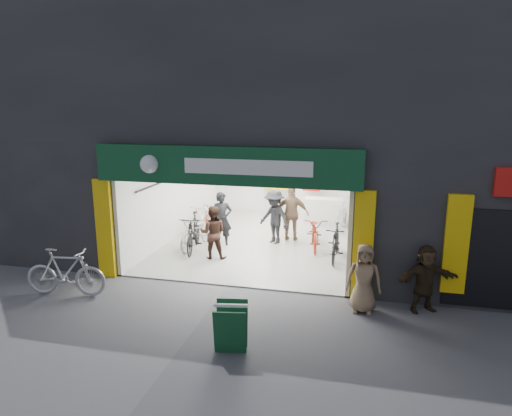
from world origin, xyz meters
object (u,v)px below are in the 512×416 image
(parked_bike, at_px, (65,272))
(bike_left_front, at_px, (197,232))
(pedestrian_near, at_px, (364,278))
(sandwich_board, at_px, (231,327))
(bike_right_front, at_px, (336,243))

(parked_bike, bearing_deg, bike_left_front, -30.78)
(pedestrian_near, distance_m, sandwich_board, 3.26)
(sandwich_board, bearing_deg, pedestrian_near, 34.01)
(bike_right_front, xyz_separation_m, parked_bike, (-6.05, -3.99, 0.06))
(pedestrian_near, bearing_deg, bike_right_front, 104.22)
(parked_bike, xyz_separation_m, sandwich_board, (4.51, -1.51, -0.08))
(bike_left_front, relative_size, sandwich_board, 2.16)
(pedestrian_near, bearing_deg, bike_left_front, 146.72)
(bike_left_front, bearing_deg, pedestrian_near, -25.33)
(bike_right_front, bearing_deg, parked_bike, -144.72)
(bike_left_front, relative_size, pedestrian_near, 1.28)
(bike_left_front, height_order, pedestrian_near, pedestrian_near)
(parked_bike, bearing_deg, bike_right_front, -64.62)
(bike_right_front, height_order, pedestrian_near, pedestrian_near)
(parked_bike, bearing_deg, sandwich_board, -116.61)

